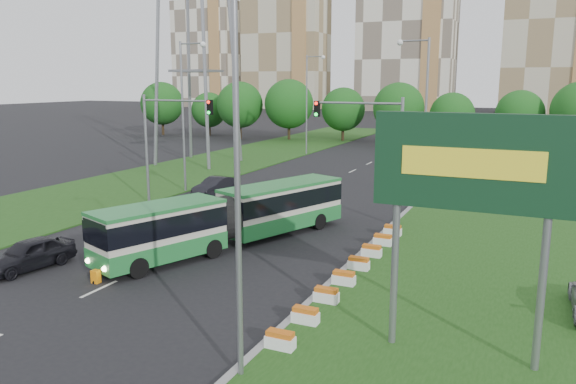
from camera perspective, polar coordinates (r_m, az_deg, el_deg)
The scene contains 20 objects.
ground at distance 29.06m, azimuth -6.12°, elevation -6.78°, with size 360.00×360.00×0.00m, color black.
grass_median at distance 33.01m, azimuth 21.53°, elevation -5.18°, with size 14.00×60.00×0.15m, color #1D4513.
median_kerb at distance 33.96m, azimuth 9.74°, elevation -4.07°, with size 0.30×60.00×0.18m, color gray.
left_verge at distance 59.07m, azimuth -8.96°, elevation 2.41°, with size 12.00×110.00×0.10m, color #1D4513.
lane_markings at distance 47.85m, azimuth 2.90°, elevation 0.42°, with size 0.20×100.00×0.01m, color silver, non-canonical shape.
flower_planters at distance 26.04m, azimuth 6.47°, elevation -7.90°, with size 1.10×15.90×0.60m, color white, non-canonical shape.
billboard at distance 18.08m, azimuth 18.11°, elevation 1.81°, with size 6.00×0.37×8.00m.
traffic_mast_median at distance 35.23m, azimuth 8.85°, elevation 5.22°, with size 5.76×0.32×8.00m.
traffic_mast_left at distance 41.07m, azimuth -12.48°, elevation 5.93°, with size 5.76×0.32×8.00m.
street_lamps at distance 37.98m, azimuth -2.57°, elevation 6.75°, with size 36.00×60.00×12.00m, color gray, non-canonical shape.
tree_line at distance 79.01m, azimuth 21.46°, elevation 7.22°, with size 120.00×8.00×9.00m, color #1A5516, non-canonical shape.
apartment_tower_west at distance 191.53m, azimuth -0.18°, elevation 15.72°, with size 26.00×15.00×48.00m, color beige.
apartment_tower_cwest at distance 178.94m, azimuth 12.07°, elevation 16.45°, with size 28.00×15.00×52.00m, color silver.
apartment_tower_ceast at distance 174.52m, azimuth 25.47°, elevation 15.44°, with size 25.00×15.00×50.00m, color beige.
midrise_west at distance 205.39m, azimuth -8.04°, elevation 13.63°, with size 22.00×14.00×36.00m, color silver.
articulated_bus at distance 31.19m, azimuth -6.12°, elevation -2.49°, with size 2.46×15.79×2.60m.
car_left_near at distance 29.96m, azimuth -24.81°, elevation -5.73°, with size 1.77×4.40×1.50m, color black.
car_left_far at distance 44.90m, azimuth -7.36°, elevation 0.57°, with size 1.54×4.41×1.45m, color black.
pedestrian at distance 28.55m, azimuth -18.49°, elevation -5.92°, with size 0.60×0.39×1.65m, color gray.
shopping_trolley at distance 26.96m, azimuth -18.94°, elevation -8.13°, with size 0.35×0.37×0.60m.
Camera 1 is at (14.11, -23.78, 8.95)m, focal length 35.00 mm.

